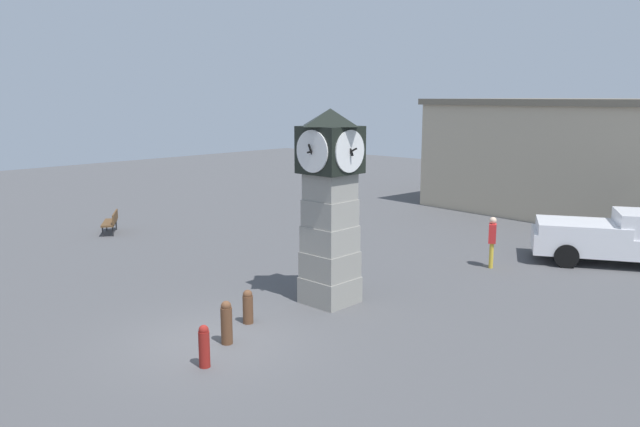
# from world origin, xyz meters

# --- Properties ---
(ground_plane) EXTENTS (79.55, 79.55, 0.00)m
(ground_plane) POSITION_xyz_m (0.00, 0.00, 0.00)
(ground_plane) COLOR #4C4C4F
(clock_tower) EXTENTS (1.87, 1.72, 5.37)m
(clock_tower) POSITION_xyz_m (0.04, 3.95, 2.82)
(clock_tower) COLOR gray
(clock_tower) RESTS_ON ground_plane
(bollard_near_tower) EXTENTS (0.24, 0.24, 0.94)m
(bollard_near_tower) POSITION_xyz_m (1.01, -1.02, 0.48)
(bollard_near_tower) COLOR maroon
(bollard_near_tower) RESTS_ON ground_plane
(bollard_mid_row) EXTENTS (0.27, 0.27, 1.04)m
(bollard_mid_row) POSITION_xyz_m (0.33, 0.11, 0.53)
(bollard_mid_row) COLOR brown
(bollard_mid_row) RESTS_ON ground_plane
(bollard_far_row) EXTENTS (0.27, 0.27, 0.88)m
(bollard_far_row) POSITION_xyz_m (-0.34, 1.31, 0.45)
(bollard_far_row) COLOR brown
(bollard_far_row) RESTS_ON ground_plane
(pickup_truck) EXTENTS (5.68, 4.29, 1.85)m
(pickup_truck) POSITION_xyz_m (4.34, 13.73, 0.93)
(pickup_truck) COLOR silver
(pickup_truck) RESTS_ON ground_plane
(bench) EXTENTS (1.62, 1.34, 0.90)m
(bench) POSITION_xyz_m (-12.71, 4.19, 0.52)
(bench) COLOR brown
(bench) RESTS_ON ground_plane
(pedestrian_near_bench) EXTENTS (0.40, 0.47, 1.73)m
(pedestrian_near_bench) POSITION_xyz_m (1.51, 10.37, 0.99)
(pedestrian_near_bench) COLOR gold
(pedestrian_near_bench) RESTS_ON ground_plane
(warehouse_blue_far) EXTENTS (13.34, 12.18, 5.57)m
(warehouse_blue_far) POSITION_xyz_m (-0.91, 24.01, 2.79)
(warehouse_blue_far) COLOR #B7A88E
(warehouse_blue_far) RESTS_ON ground_plane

